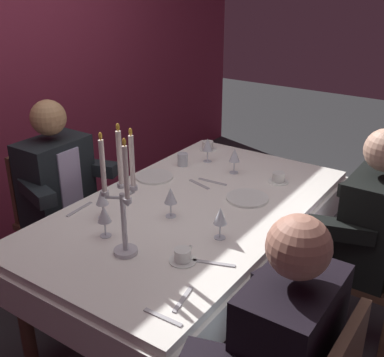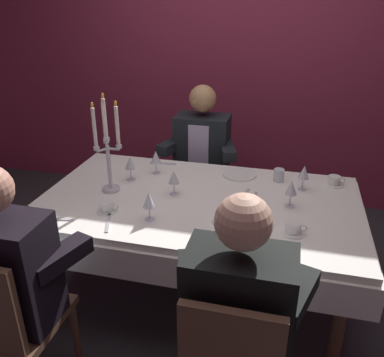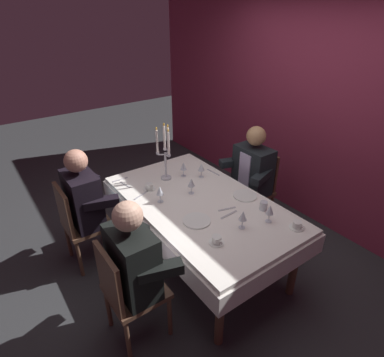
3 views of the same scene
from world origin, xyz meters
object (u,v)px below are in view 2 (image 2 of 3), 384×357
(dining_table, at_px, (199,216))
(seated_diner_1, at_px, (202,147))
(dinner_plate_1, at_px, (234,220))
(wine_glass_5, at_px, (304,173))
(water_tumbler_0, at_px, (279,175))
(wine_glass_0, at_px, (174,177))
(wine_glass_1, at_px, (149,201))
(coffee_cup_1, at_px, (107,207))
(candelabra, at_px, (107,149))
(seated_diner_0, at_px, (5,270))
(seated_diner_2, at_px, (238,311))
(coffee_cup_2, at_px, (294,229))
(wine_glass_2, at_px, (291,188))
(coffee_cup_0, at_px, (334,181))
(dinner_plate_0, at_px, (239,174))
(wine_glass_4, at_px, (156,157))
(wine_glass_3, at_px, (130,163))

(dining_table, distance_m, seated_diner_1, 0.91)
(dining_table, height_order, dinner_plate_1, dinner_plate_1)
(wine_glass_5, distance_m, water_tumbler_0, 0.19)
(dinner_plate_1, relative_size, water_tumbler_0, 2.86)
(wine_glass_0, bearing_deg, seated_diner_1, 91.36)
(wine_glass_1, xyz_separation_m, coffee_cup_1, (-0.26, 0.03, -0.09))
(candelabra, relative_size, seated_diner_1, 0.50)
(candelabra, bearing_deg, dining_table, 2.65)
(seated_diner_0, relative_size, seated_diner_2, 1.00)
(wine_glass_1, bearing_deg, coffee_cup_2, 3.76)
(wine_glass_0, bearing_deg, water_tumbler_0, 30.39)
(coffee_cup_1, distance_m, seated_diner_2, 1.03)
(wine_glass_0, xyz_separation_m, wine_glass_5, (0.76, 0.26, 0.00))
(wine_glass_0, distance_m, seated_diner_0, 1.05)
(dining_table, bearing_deg, wine_glass_0, 174.31)
(wine_glass_2, relative_size, seated_diner_0, 0.13)
(wine_glass_0, relative_size, wine_glass_5, 1.00)
(coffee_cup_0, height_order, coffee_cup_2, same)
(dinner_plate_0, bearing_deg, candelabra, -150.20)
(dinner_plate_1, height_order, seated_diner_2, seated_diner_2)
(dining_table, relative_size, wine_glass_0, 11.83)
(wine_glass_5, bearing_deg, dining_table, -155.18)
(candelabra, relative_size, dinner_plate_0, 2.68)
(wine_glass_5, bearing_deg, wine_glass_1, -143.92)
(dinner_plate_1, xyz_separation_m, wine_glass_5, (0.36, 0.50, 0.11))
(dining_table, relative_size, coffee_cup_2, 14.70)
(wine_glass_5, bearing_deg, dinner_plate_1, -125.79)
(seated_diner_1, bearing_deg, dinner_plate_1, -68.87)
(wine_glass_0, bearing_deg, dinner_plate_1, -29.89)
(wine_glass_4, xyz_separation_m, water_tumbler_0, (0.82, 0.08, -0.07))
(seated_diner_0, bearing_deg, wine_glass_5, 42.10)
(wine_glass_0, xyz_separation_m, seated_diner_2, (0.53, -0.90, -0.12))
(coffee_cup_2, distance_m, seated_diner_1, 1.36)
(wine_glass_2, distance_m, water_tumbler_0, 0.36)
(wine_glass_1, xyz_separation_m, wine_glass_5, (0.81, 0.59, -0.00))
(wine_glass_0, bearing_deg, seated_diner_0, -120.22)
(candelabra, distance_m, wine_glass_4, 0.41)
(candelabra, bearing_deg, dinner_plate_1, -13.35)
(wine_glass_1, bearing_deg, coffee_cup_0, 35.28)
(wine_glass_4, relative_size, seated_diner_0, 0.13)
(dining_table, relative_size, dinner_plate_1, 8.14)
(coffee_cup_0, distance_m, seated_diner_0, 1.97)
(seated_diner_0, bearing_deg, wine_glass_3, 79.91)
(candelabra, distance_m, water_tumbler_0, 1.11)
(dinner_plate_1, relative_size, wine_glass_5, 1.45)
(dining_table, distance_m, wine_glass_5, 0.70)
(wine_glass_1, xyz_separation_m, wine_glass_3, (-0.30, 0.47, 0.00))
(dinner_plate_0, height_order, wine_glass_3, wine_glass_3)
(dining_table, xyz_separation_m, wine_glass_0, (-0.16, 0.02, 0.23))
(wine_glass_2, relative_size, wine_glass_5, 1.00)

